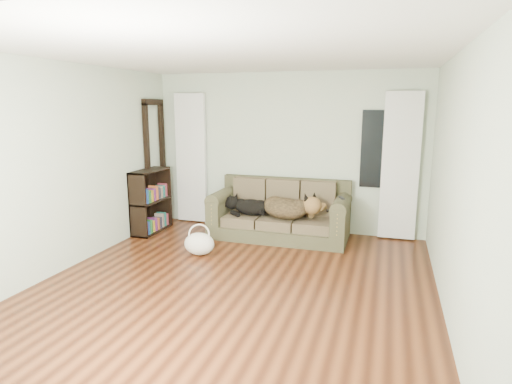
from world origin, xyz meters
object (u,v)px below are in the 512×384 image
(dog_black_lab, at_px, (249,206))
(tote_bag, at_px, (199,244))
(sofa, at_px, (279,210))
(bookshelf, at_px, (151,202))
(dog_shepherd, at_px, (288,209))

(dog_black_lab, distance_m, tote_bag, 1.20)
(sofa, bearing_deg, bookshelf, -171.78)
(dog_black_lab, xyz_separation_m, dog_shepherd, (0.65, -0.05, 0.01))
(dog_shepherd, xyz_separation_m, bookshelf, (-2.28, -0.21, 0.01))
(tote_bag, relative_size, bookshelf, 0.42)
(dog_shepherd, relative_size, bookshelf, 0.75)
(sofa, height_order, dog_shepherd, sofa)
(dog_shepherd, bearing_deg, bookshelf, 30.66)
(dog_black_lab, distance_m, bookshelf, 1.65)
(bookshelf, bearing_deg, dog_shepherd, 1.54)
(tote_bag, bearing_deg, sofa, 52.60)
(sofa, distance_m, dog_black_lab, 0.49)
(sofa, distance_m, bookshelf, 2.14)
(sofa, height_order, dog_black_lab, sofa)
(bookshelf, bearing_deg, tote_bag, -37.32)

